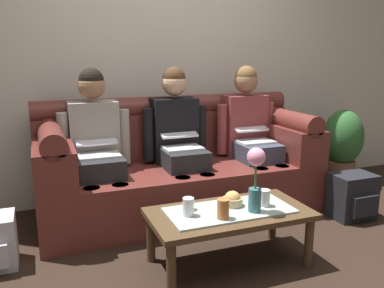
# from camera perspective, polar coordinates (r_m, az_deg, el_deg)

# --- Properties ---
(ground_plane) EXTENTS (14.00, 14.00, 0.00)m
(ground_plane) POSITION_cam_1_polar(r_m,az_deg,el_deg) (2.61, 7.09, -18.16)
(ground_plane) COLOR black
(back_wall_patterned) EXTENTS (6.00, 0.12, 2.90)m
(back_wall_patterned) POSITION_cam_1_polar(r_m,az_deg,el_deg) (3.82, -4.76, 14.43)
(back_wall_patterned) COLOR beige
(back_wall_patterned) RESTS_ON ground_plane
(couch) EXTENTS (2.28, 0.88, 0.96)m
(couch) POSITION_cam_1_polar(r_m,az_deg,el_deg) (3.45, -1.92, -3.51)
(couch) COLOR maroon
(couch) RESTS_ON ground_plane
(person_left) EXTENTS (0.56, 0.67, 1.22)m
(person_left) POSITION_cam_1_polar(r_m,az_deg,el_deg) (3.22, -13.30, 0.28)
(person_left) COLOR #232326
(person_left) RESTS_ON ground_plane
(person_middle) EXTENTS (0.56, 0.67, 1.22)m
(person_middle) POSITION_cam_1_polar(r_m,az_deg,el_deg) (3.38, -1.94, 1.18)
(person_middle) COLOR #232326
(person_middle) RESTS_ON ground_plane
(person_right) EXTENTS (0.56, 0.67, 1.22)m
(person_right) POSITION_cam_1_polar(r_m,az_deg,el_deg) (3.65, 8.09, 1.93)
(person_right) COLOR #383D4C
(person_right) RESTS_ON ground_plane
(coffee_table) EXTENTS (1.02, 0.52, 0.37)m
(coffee_table) POSITION_cam_1_polar(r_m,az_deg,el_deg) (2.62, 5.27, -10.21)
(coffee_table) COLOR #47331E
(coffee_table) RESTS_ON ground_plane
(flower_vase) EXTENTS (0.11, 0.11, 0.41)m
(flower_vase) POSITION_cam_1_polar(r_m,az_deg,el_deg) (2.50, 8.93, -4.18)
(flower_vase) COLOR #336672
(flower_vase) RESTS_ON coffee_table
(snack_bowl) EXTENTS (0.13, 0.13, 0.11)m
(snack_bowl) POSITION_cam_1_polar(r_m,az_deg,el_deg) (2.65, 5.71, -7.84)
(snack_bowl) COLOR tan
(snack_bowl) RESTS_ON coffee_table
(cup_near_left) EXTENTS (0.07, 0.07, 0.11)m
(cup_near_left) POSITION_cam_1_polar(r_m,az_deg,el_deg) (2.47, -0.51, -8.81)
(cup_near_left) COLOR silver
(cup_near_left) RESTS_ON coffee_table
(cup_near_right) EXTENTS (0.07, 0.07, 0.08)m
(cup_near_right) POSITION_cam_1_polar(r_m,az_deg,el_deg) (2.57, -0.53, -8.37)
(cup_near_right) COLOR #DBB77A
(cup_near_right) RESTS_ON coffee_table
(cup_far_center) EXTENTS (0.07, 0.07, 0.12)m
(cup_far_center) POSITION_cam_1_polar(r_m,az_deg,el_deg) (2.44, 4.39, -9.06)
(cup_far_center) COLOR #B26633
(cup_far_center) RESTS_ON coffee_table
(cup_far_left) EXTENTS (0.07, 0.07, 0.11)m
(cup_far_left) POSITION_cam_1_polar(r_m,az_deg,el_deg) (2.67, 10.13, -7.44)
(cup_far_left) COLOR white
(cup_far_left) RESTS_ON coffee_table
(backpack_right) EXTENTS (0.34, 0.29, 0.37)m
(backpack_right) POSITION_cam_1_polar(r_m,az_deg,el_deg) (3.60, 21.65, -6.86)
(backpack_right) COLOR black
(backpack_right) RESTS_ON ground_plane
(potted_plant) EXTENTS (0.40, 0.40, 0.78)m
(potted_plant) POSITION_cam_1_polar(r_m,az_deg,el_deg) (4.37, 20.37, 0.00)
(potted_plant) COLOR brown
(potted_plant) RESTS_ON ground_plane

